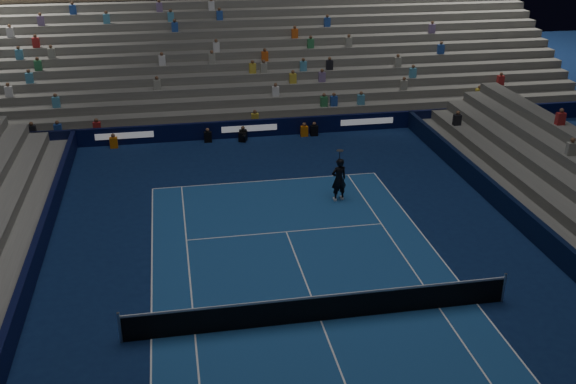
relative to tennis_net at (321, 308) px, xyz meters
The scene contains 8 objects.
ground 0.50m from the tennis_net, ahead, with size 90.00×90.00×0.00m, color #0B1B44.
court_surface 0.50m from the tennis_net, ahead, with size 10.97×23.77×0.01m, color navy.
sponsor_barrier_far 18.50m from the tennis_net, 90.00° to the left, with size 44.00×0.25×1.00m, color black.
sponsor_barrier_west 9.70m from the tennis_net, behind, with size 0.25×37.00×1.00m, color #080C32.
grandstand_main 28.05m from the tennis_net, 90.00° to the left, with size 44.00×15.20×11.20m.
tennis_net is the anchor object (origin of this frame).
tennis_player 9.61m from the tennis_net, 72.29° to the left, with size 0.74×0.48×2.02m, color black.
broadcast_camera 17.80m from the tennis_net, 91.42° to the left, with size 0.56×0.92×0.54m.
Camera 1 is at (-4.33, -17.76, 12.84)m, focal length 41.56 mm.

